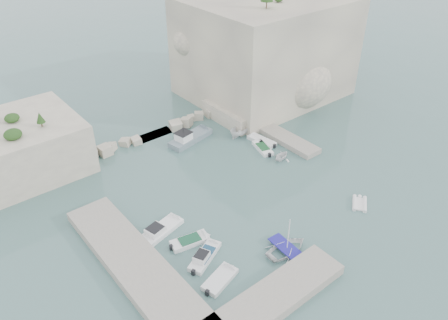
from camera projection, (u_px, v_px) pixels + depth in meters
ground at (254, 201)px, 54.29m from camera, size 400.00×400.00×0.00m
cliff_east at (265, 48)px, 76.67m from camera, size 26.00×22.00×17.00m
cliff_terrace at (239, 111)px, 72.14m from camera, size 8.00×10.00×2.50m
outcrop_west at (18, 148)px, 58.09m from camera, size 16.00×14.00×7.00m
quay_west at (138, 267)px, 44.40m from camera, size 5.00×24.00×1.10m
quay_south at (266, 304)px, 40.61m from camera, size 18.00×4.00×1.10m
ledge_east at (275, 133)px, 67.67m from camera, size 3.00×16.00×0.80m
breakwater at (154, 131)px, 67.67m from camera, size 28.00×3.00×1.40m
motorboat_d at (205, 258)px, 46.16m from camera, size 5.49×3.75×1.40m
motorboat_b at (161, 232)px, 49.51m from camera, size 6.42×3.39×1.40m
motorboat_e at (220, 281)px, 43.55m from camera, size 4.77×2.97×0.70m
motorboat_c at (190, 243)px, 48.07m from camera, size 4.89×2.55×0.70m
rowboat at (287, 251)px, 47.01m from camera, size 5.18×3.85×1.03m
inflatable_dinghy at (359, 205)px, 53.62m from camera, size 3.51×3.14×0.44m
tender_east_a at (281, 159)px, 62.14m from camera, size 3.29×2.96×1.53m
tender_east_b at (263, 150)px, 64.32m from camera, size 2.77×4.82×0.70m
tender_east_c at (262, 142)px, 66.12m from camera, size 2.28×5.29×0.70m
tender_east_d at (242, 134)px, 68.10m from camera, size 5.22×2.55×1.94m
work_boat at (191, 141)px, 66.54m from camera, size 8.51×4.02×2.20m
rowboat_mast at (289, 233)px, 45.58m from camera, size 0.10×0.10×4.20m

